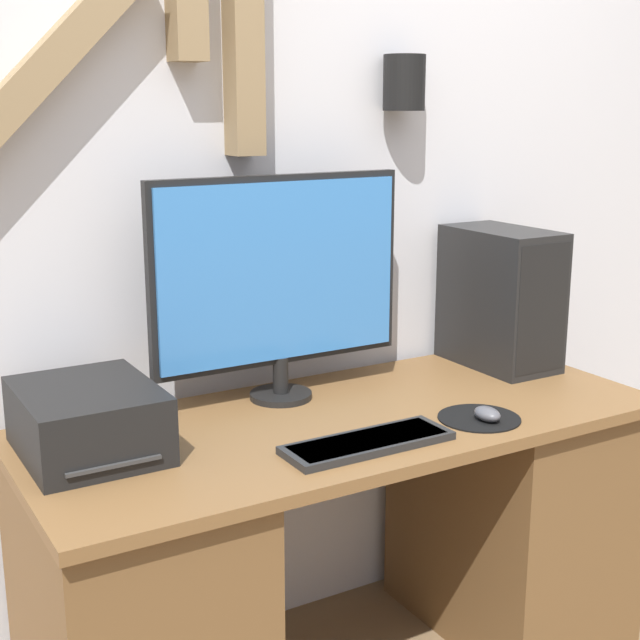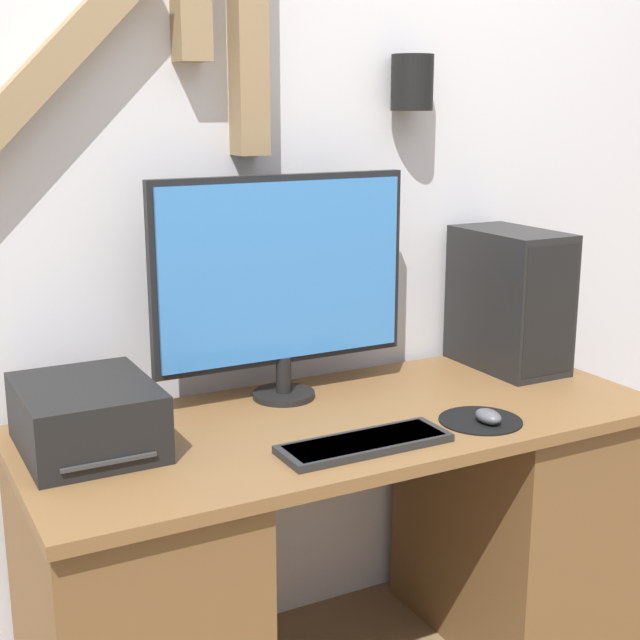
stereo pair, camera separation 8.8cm
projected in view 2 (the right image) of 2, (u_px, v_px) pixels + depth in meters
The scene contains 8 objects.
wall_back at pixel (275, 152), 2.38m from camera, with size 6.40×0.17×2.76m.
desk at pixel (346, 548), 2.28m from camera, with size 1.59×0.67×0.74m.
monitor at pixel (282, 276), 2.26m from camera, with size 0.69×0.16×0.58m.
keyboard at pixel (365, 443), 2.00m from camera, with size 0.40×0.13×0.02m.
mousepad at pixel (480, 420), 2.16m from camera, with size 0.20×0.20×0.00m.
mouse at pixel (488, 416), 2.14m from camera, with size 0.05×0.08×0.03m.
computer_tower at pixel (510, 299), 2.57m from camera, with size 0.20×0.35×0.40m.
printer at pixel (87, 417), 1.97m from camera, with size 0.29×0.36×0.15m.
Camera 2 is at (-1.03, -1.47, 1.49)m, focal length 50.00 mm.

